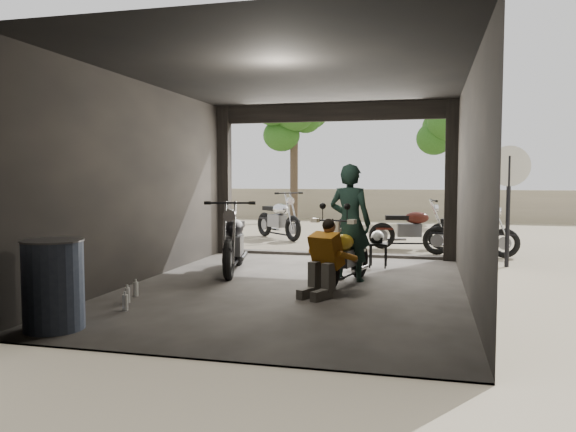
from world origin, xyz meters
The scene contains 16 objects.
ground centered at (0.00, 0.00, 0.00)m, with size 80.00×80.00×0.00m, color #7A6D56.
garage centered at (0.00, 0.55, 1.28)m, with size 7.00×7.13×3.20m.
boundary_wall centered at (0.00, 14.00, 0.60)m, with size 18.00×0.30×1.20m, color gray.
tree_left centered at (-3.00, 12.50, 3.99)m, with size 2.20×2.20×5.60m.
tree_right centered at (2.80, 14.00, 3.56)m, with size 2.20×2.20×5.00m.
main_bike centered at (0.71, 0.46, 0.54)m, with size 0.66×1.61×1.07m, color #EDE5C8, non-canonical shape.
left_bike centered at (-1.34, 1.05, 0.64)m, with size 0.78×1.90×1.28m, color black, non-canonical shape.
outside_bike_a centered at (-2.00, 6.47, 0.64)m, with size 0.78×1.90×1.29m, color black, non-canonical shape.
outside_bike_b centered at (1.58, 5.17, 0.58)m, with size 0.71×1.72×1.16m, color #441710, non-canonical shape.
outside_bike_c centered at (2.83, 4.21, 0.58)m, with size 0.71×1.72×1.16m, color black, non-canonical shape.
rider centered at (0.74, 0.73, 0.95)m, with size 0.69×0.45×1.89m, color black.
mechanic centered at (0.53, -0.60, 0.53)m, with size 0.54×0.73×1.06m, color #BB7419, non-canonical shape.
stool centered at (1.07, 2.19, 0.39)m, with size 0.33×0.33×0.46m.
helmet centered at (1.05, 2.18, 0.58)m, with size 0.24×0.26×0.23m, color white.
oil_drum centered at (-2.00, -2.96, 0.50)m, with size 0.64×0.64×1.00m, color #3A4762.
sign_post centered at (3.40, 2.90, 1.52)m, with size 0.75×0.08×2.26m.
Camera 1 is at (1.95, -8.20, 1.69)m, focal length 35.00 mm.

